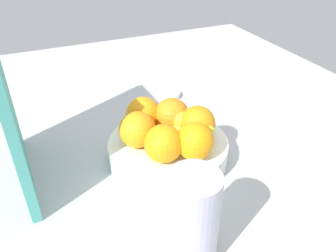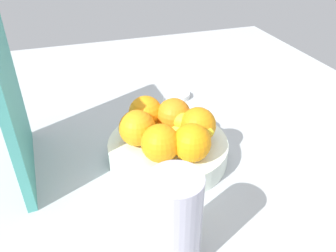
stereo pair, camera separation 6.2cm
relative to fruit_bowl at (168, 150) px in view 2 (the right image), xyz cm
name	(u,v)px [view 2 (the right image)]	position (x,y,z in cm)	size (l,w,h in cm)	color
ground_plane	(185,172)	(-3.87, -2.67, -3.97)	(180.00, 140.00, 3.00)	#ABB1B5
fruit_bowl	(168,150)	(0.00, 0.00, 0.00)	(26.81, 26.81, 4.93)	white
orange_front_left	(137,128)	(1.34, 6.55, 6.43)	(7.92, 7.92, 7.92)	orange
orange_front_right	(160,143)	(-5.53, 3.41, 6.43)	(7.92, 7.92, 7.92)	orange
orange_center	(192,143)	(-7.27, -2.66, 6.43)	(7.92, 7.92, 7.92)	orange
orange_back_left	(198,125)	(-1.63, -6.32, 6.43)	(7.92, 7.92, 7.92)	orange
orange_back_right	(175,115)	(3.93, -3.05, 6.43)	(7.92, 7.92, 7.92)	orange
orange_top_stack	(146,113)	(7.02, 3.14, 6.43)	(7.92, 7.92, 7.92)	orange
banana_bunch	(179,125)	(0.91, -2.87, 5.57)	(17.42, 12.83, 6.20)	yellow
cutting_board	(10,96)	(6.42, 30.18, 15.53)	(28.00, 1.80, 36.00)	teal
thermos_tumbler	(175,221)	(-25.26, 7.08, 6.19)	(8.18, 8.18, 17.32)	#B0AEC1
jar_lid	(178,95)	(27.58, -12.30, -1.71)	(6.97, 6.97, 1.52)	white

